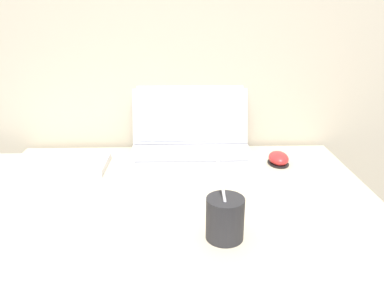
{
  "coord_description": "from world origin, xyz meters",
  "views": [
    {
      "loc": [
        0.02,
        -0.47,
        1.18
      ],
      "look_at": [
        0.05,
        0.54,
        0.82
      ],
      "focal_mm": 35.0,
      "sensor_mm": 36.0,
      "label": 1
    }
  ],
  "objects_px": {
    "computer_mouse": "(279,159)",
    "external_keyboard": "(29,166)",
    "drink_cup": "(225,217)",
    "laptop": "(191,142)"
  },
  "relations": [
    {
      "from": "laptop",
      "to": "computer_mouse",
      "type": "relative_size",
      "value": 4.48
    },
    {
      "from": "drink_cup",
      "to": "external_keyboard",
      "type": "relative_size",
      "value": 0.44
    },
    {
      "from": "laptop",
      "to": "external_keyboard",
      "type": "distance_m",
      "value": 0.49
    },
    {
      "from": "computer_mouse",
      "to": "drink_cup",
      "type": "bearing_deg",
      "value": -118.11
    },
    {
      "from": "laptop",
      "to": "external_keyboard",
      "type": "bearing_deg",
      "value": -169.87
    },
    {
      "from": "drink_cup",
      "to": "computer_mouse",
      "type": "bearing_deg",
      "value": 61.89
    },
    {
      "from": "computer_mouse",
      "to": "external_keyboard",
      "type": "height_order",
      "value": "computer_mouse"
    },
    {
      "from": "drink_cup",
      "to": "laptop",
      "type": "bearing_deg",
      "value": 97.05
    },
    {
      "from": "external_keyboard",
      "to": "computer_mouse",
      "type": "bearing_deg",
      "value": 1.27
    },
    {
      "from": "drink_cup",
      "to": "external_keyboard",
      "type": "height_order",
      "value": "drink_cup"
    }
  ]
}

